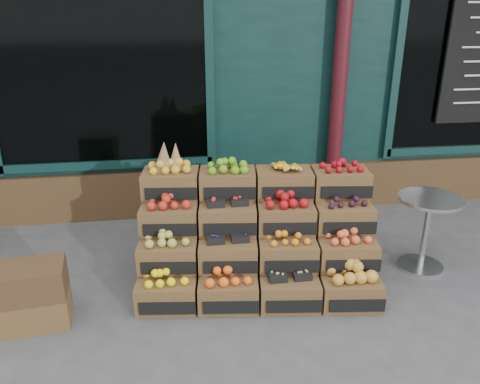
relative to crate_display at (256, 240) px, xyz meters
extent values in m
plane|color=#4A4A4D|center=(0.07, -0.51, -0.42)|extent=(60.00, 60.00, 0.00)
cube|color=black|center=(0.07, 4.69, 1.98)|extent=(12.00, 6.00, 4.80)
cube|color=black|center=(0.07, 1.74, 1.08)|extent=(12.00, 0.12, 3.00)
cube|color=#48311C|center=(0.07, 1.67, -0.12)|extent=(12.00, 0.18, 0.60)
cube|color=black|center=(-1.53, 1.67, 1.33)|extent=(2.40, 0.06, 2.00)
cylinder|color=#420F16|center=(1.27, 1.54, 1.18)|extent=(0.18, 0.18, 3.20)
cube|color=brown|center=(-0.86, -0.34, -0.29)|extent=(0.56, 0.42, 0.26)
cube|color=black|center=(-0.88, -0.53, -0.31)|extent=(0.48, 0.07, 0.12)
cube|color=yellow|center=(-0.86, -0.34, -0.11)|extent=(0.45, 0.32, 0.08)
cube|color=brown|center=(-0.32, -0.40, -0.29)|extent=(0.56, 0.42, 0.26)
cube|color=black|center=(-0.34, -0.59, -0.31)|extent=(0.48, 0.07, 0.12)
cube|color=#F55D17|center=(-0.32, -0.40, -0.11)|extent=(0.45, 0.32, 0.09)
cube|color=brown|center=(0.22, -0.47, -0.29)|extent=(0.56, 0.42, 0.26)
cube|color=black|center=(0.20, -0.66, -0.31)|extent=(0.48, 0.07, 0.12)
cube|color=#81B147|center=(0.22, -0.47, -0.14)|extent=(0.45, 0.32, 0.03)
cube|color=brown|center=(0.76, -0.53, -0.29)|extent=(0.56, 0.42, 0.26)
cube|color=black|center=(0.74, -0.73, -0.31)|extent=(0.48, 0.07, 0.12)
cube|color=#C5882F|center=(0.76, -0.53, -0.10)|extent=(0.45, 0.32, 0.12)
cube|color=brown|center=(-0.83, -0.12, -0.03)|extent=(0.56, 0.42, 0.26)
cube|color=black|center=(-0.85, -0.31, -0.05)|extent=(0.48, 0.07, 0.12)
cube|color=#A5A040|center=(-0.83, -0.12, 0.15)|extent=(0.45, 0.32, 0.09)
cube|color=brown|center=(-0.29, -0.18, -0.03)|extent=(0.56, 0.42, 0.26)
cube|color=black|center=(-0.31, -0.37, -0.05)|extent=(0.48, 0.07, 0.12)
cube|color=#1A1B51|center=(-0.29, -0.18, 0.12)|extent=(0.45, 0.32, 0.03)
cube|color=brown|center=(0.25, -0.25, -0.03)|extent=(0.56, 0.42, 0.26)
cube|color=black|center=(0.23, -0.44, -0.05)|extent=(0.48, 0.07, 0.12)
cube|color=orange|center=(0.25, -0.25, 0.14)|extent=(0.45, 0.32, 0.07)
cube|color=brown|center=(0.79, -0.31, -0.03)|extent=(0.56, 0.42, 0.26)
cube|color=black|center=(0.77, -0.51, -0.05)|extent=(0.48, 0.07, 0.12)
cube|color=#E65631|center=(0.79, -0.31, 0.15)|extent=(0.45, 0.32, 0.08)
cube|color=brown|center=(-0.80, 0.10, 0.24)|extent=(0.56, 0.42, 0.26)
cube|color=black|center=(-0.83, -0.09, 0.21)|extent=(0.48, 0.07, 0.12)
cube|color=#B32418|center=(-0.80, 0.10, 0.41)|extent=(0.45, 0.32, 0.09)
cube|color=brown|center=(-0.26, 0.04, 0.24)|extent=(0.56, 0.42, 0.26)
cube|color=black|center=(-0.29, -0.15, 0.21)|extent=(0.48, 0.07, 0.12)
cube|color=#A61F1C|center=(-0.26, 0.04, 0.39)|extent=(0.45, 0.32, 0.04)
cube|color=brown|center=(0.28, -0.03, 0.24)|extent=(0.56, 0.42, 0.26)
cube|color=black|center=(0.25, -0.22, 0.21)|extent=(0.48, 0.07, 0.12)
cube|color=#9A0D10|center=(0.28, -0.03, 0.42)|extent=(0.45, 0.32, 0.10)
cube|color=brown|center=(0.82, -0.09, 0.24)|extent=(0.56, 0.42, 0.26)
cube|color=black|center=(0.79, -0.28, 0.21)|extent=(0.48, 0.07, 0.12)
cube|color=black|center=(0.82, -0.09, 0.40)|extent=(0.45, 0.32, 0.07)
cube|color=brown|center=(-0.78, 0.32, 0.50)|extent=(0.56, 0.42, 0.26)
cube|color=black|center=(-0.80, 0.13, 0.47)|extent=(0.48, 0.07, 0.12)
cube|color=gold|center=(-0.78, 0.32, 0.67)|extent=(0.45, 0.32, 0.09)
cube|color=brown|center=(-0.24, 0.26, 0.50)|extent=(0.56, 0.42, 0.26)
cube|color=black|center=(-0.26, 0.07, 0.47)|extent=(0.48, 0.07, 0.12)
cube|color=#5A9A18|center=(-0.24, 0.26, 0.67)|extent=(0.45, 0.32, 0.09)
cube|color=brown|center=(0.30, 0.19, 0.50)|extent=(0.56, 0.42, 0.26)
cube|color=black|center=(0.28, 0.00, 0.47)|extent=(0.48, 0.07, 0.12)
cube|color=gold|center=(0.30, 0.19, 0.67)|extent=(0.45, 0.32, 0.08)
cube|color=brown|center=(0.84, 0.13, 0.50)|extent=(0.56, 0.42, 0.26)
cube|color=black|center=(0.82, -0.06, 0.47)|extent=(0.48, 0.07, 0.12)
cube|color=#990813|center=(0.84, 0.13, 0.67)|extent=(0.45, 0.32, 0.08)
cube|color=#48311C|center=(-0.02, -0.21, -0.29)|extent=(2.19, 0.62, 0.26)
cube|color=#48311C|center=(0.01, 0.01, -0.16)|extent=(2.19, 0.62, 0.52)
cube|color=#48311C|center=(0.03, 0.23, -0.03)|extent=(2.19, 0.62, 0.79)
cone|color=olive|center=(-0.83, 0.32, 0.78)|extent=(0.18, 0.18, 0.30)
cone|color=olive|center=(-0.72, 0.36, 0.76)|extent=(0.16, 0.16, 0.26)
cube|color=brown|center=(-1.95, -0.43, -0.28)|extent=(0.59, 0.44, 0.27)
cube|color=#48311C|center=(-1.95, -0.43, -0.01)|extent=(0.59, 0.44, 0.27)
cylinder|color=#AEB1B5|center=(1.72, -0.03, -0.40)|extent=(0.45, 0.45, 0.03)
cylinder|color=#AEB1B5|center=(1.72, -0.03, -0.04)|extent=(0.06, 0.06, 0.74)
cylinder|color=#AEB1B5|center=(1.72, -0.03, 0.34)|extent=(0.61, 0.61, 0.03)
imported|color=#134420|center=(-1.91, 2.29, 0.55)|extent=(0.74, 0.51, 1.93)
camera|label=1|loc=(-0.72, -3.92, 2.08)|focal=35.00mm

